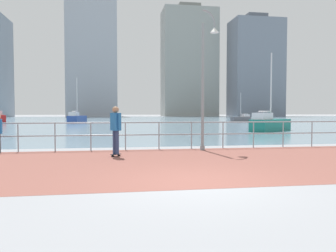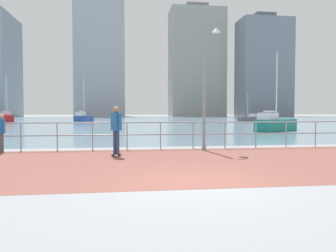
# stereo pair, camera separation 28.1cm
# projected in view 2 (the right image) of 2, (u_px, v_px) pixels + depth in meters

# --- Properties ---
(ground) EXTENTS (220.00, 220.00, 0.00)m
(ground) POSITION_uv_depth(u_px,v_px,m) (134.00, 123.00, 47.07)
(ground) COLOR gray
(brick_paving) EXTENTS (28.00, 7.27, 0.01)m
(brick_paving) POSITION_uv_depth(u_px,v_px,m) (173.00, 162.00, 10.41)
(brick_paving) COLOR brown
(brick_paving) RESTS_ON ground
(harbor_water) EXTENTS (180.00, 88.00, 0.00)m
(harbor_water) POSITION_uv_depth(u_px,v_px,m) (132.00, 120.00, 58.56)
(harbor_water) COLOR #6B899E
(harbor_water) RESTS_ON ground
(waterfront_railing) EXTENTS (25.25, 0.06, 1.16)m
(waterfront_railing) POSITION_uv_depth(u_px,v_px,m) (161.00, 130.00, 13.97)
(waterfront_railing) COLOR #8C99A3
(waterfront_railing) RESTS_ON ground
(lamppost) EXTENTS (0.80, 0.42, 5.75)m
(lamppost) POSITION_uv_depth(u_px,v_px,m) (208.00, 73.00, 13.56)
(lamppost) COLOR gray
(lamppost) RESTS_ON ground
(skateboarder) EXTENTS (0.39, 0.51, 1.78)m
(skateboarder) POSITION_uv_depth(u_px,v_px,m) (116.00, 126.00, 11.76)
(skateboarder) COLOR black
(skateboarder) RESTS_ON ground
(bystander) EXTENTS (0.29, 0.56, 1.51)m
(bystander) POSITION_uv_depth(u_px,v_px,m) (1.00, 130.00, 12.79)
(bystander) COLOR #4C4C51
(bystander) RESTS_ON ground
(sailboat_navy) EXTENTS (2.35, 4.72, 6.35)m
(sailboat_navy) POSITION_uv_depth(u_px,v_px,m) (84.00, 118.00, 47.12)
(sailboat_navy) COLOR #284799
(sailboat_navy) RESTS_ON ground
(sailboat_yellow) EXTENTS (3.27, 5.22, 7.03)m
(sailboat_yellow) POSITION_uv_depth(u_px,v_px,m) (7.00, 118.00, 48.55)
(sailboat_yellow) COLOR #B21E1E
(sailboat_yellow) RESTS_ON ground
(sailboat_red) EXTENTS (4.42, 3.79, 6.29)m
(sailboat_red) POSITION_uv_depth(u_px,v_px,m) (275.00, 124.00, 26.58)
(sailboat_red) COLOR #197266
(sailboat_red) RESTS_ON ground
(sailboat_white) EXTENTS (3.45, 1.76, 4.64)m
(sailboat_white) POSITION_uv_depth(u_px,v_px,m) (248.00, 118.00, 54.07)
(sailboat_white) COLOR #595960
(sailboat_white) RESTS_ON ground
(tower_beige) EXTENTS (17.85, 10.77, 37.26)m
(tower_beige) POSITION_uv_depth(u_px,v_px,m) (197.00, 63.00, 111.33)
(tower_beige) COLOR #939993
(tower_beige) RESTS_ON ground
(tower_concrete) EXTENTS (15.54, 16.87, 46.51)m
(tower_concrete) POSITION_uv_depth(u_px,v_px,m) (101.00, 48.00, 109.08)
(tower_concrete) COLOR #A3A8B2
(tower_concrete) RESTS_ON ground
(tower_steel) EXTENTS (16.21, 10.36, 33.17)m
(tower_steel) POSITION_uv_depth(u_px,v_px,m) (264.00, 68.00, 108.11)
(tower_steel) COLOR slate
(tower_steel) RESTS_ON ground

